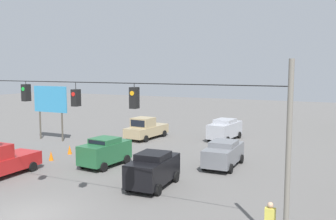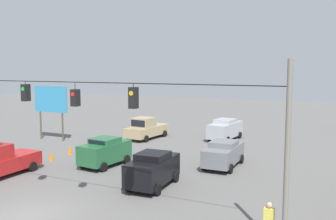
{
  "view_description": "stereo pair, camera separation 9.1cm",
  "coord_description": "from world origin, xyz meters",
  "px_view_note": "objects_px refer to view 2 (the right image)",
  "views": [
    {
      "loc": [
        -13.22,
        12.12,
        6.79
      ],
      "look_at": [
        -1.42,
        -11.81,
        3.85
      ],
      "focal_mm": 40.0,
      "sensor_mm": 36.0,
      "label": 1
    },
    {
      "loc": [
        -13.3,
        12.08,
        6.79
      ],
      "look_at": [
        -1.42,
        -11.81,
        3.85
      ],
      "focal_mm": 40.0,
      "sensor_mm": 36.0,
      "label": 2
    }
  ],
  "objects_px": {
    "sedan_silver_oncoming_deep": "(225,129)",
    "traffic_cone_nearest": "(24,164)",
    "traffic_cone_second": "(51,156)",
    "traffic_cone_third": "(70,150)",
    "traffic_cone_fifth": "(107,140)",
    "traffic_cone_fourth": "(93,144)",
    "roadside_billboard": "(51,102)",
    "sedan_grey_oncoming_far": "(224,153)",
    "sedan_black_crossing_near": "(153,169)",
    "pickup_truck_tan_withflow_far": "(146,129)",
    "overhead_signal_span": "(50,117)",
    "sedan_green_withflow_mid": "(105,151)"
  },
  "relations": [
    {
      "from": "sedan_grey_oncoming_far",
      "to": "traffic_cone_fourth",
      "type": "relative_size",
      "value": 6.29
    },
    {
      "from": "overhead_signal_span",
      "to": "sedan_grey_oncoming_far",
      "type": "bearing_deg",
      "value": -116.67
    },
    {
      "from": "sedan_grey_oncoming_far",
      "to": "traffic_cone_third",
      "type": "distance_m",
      "value": 12.38
    },
    {
      "from": "sedan_silver_oncoming_deep",
      "to": "traffic_cone_nearest",
      "type": "height_order",
      "value": "sedan_silver_oncoming_deep"
    },
    {
      "from": "sedan_silver_oncoming_deep",
      "to": "traffic_cone_third",
      "type": "xyz_separation_m",
      "value": [
        9.28,
        11.31,
        -0.69
      ]
    },
    {
      "from": "pickup_truck_tan_withflow_far",
      "to": "traffic_cone_fifth",
      "type": "bearing_deg",
      "value": 61.95
    },
    {
      "from": "overhead_signal_span",
      "to": "sedan_grey_oncoming_far",
      "type": "height_order",
      "value": "overhead_signal_span"
    },
    {
      "from": "sedan_green_withflow_mid",
      "to": "traffic_cone_fifth",
      "type": "xyz_separation_m",
      "value": [
        4.52,
        -6.57,
        -0.68
      ]
    },
    {
      "from": "overhead_signal_span",
      "to": "pickup_truck_tan_withflow_far",
      "type": "relative_size",
      "value": 4.37
    },
    {
      "from": "sedan_black_crossing_near",
      "to": "sedan_silver_oncoming_deep",
      "type": "height_order",
      "value": "sedan_silver_oncoming_deep"
    },
    {
      "from": "sedan_grey_oncoming_far",
      "to": "traffic_cone_fifth",
      "type": "xyz_separation_m",
      "value": [
        12.04,
        -3.09,
        -0.59
      ]
    },
    {
      "from": "sedan_green_withflow_mid",
      "to": "traffic_cone_second",
      "type": "relative_size",
      "value": 5.54
    },
    {
      "from": "pickup_truck_tan_withflow_far",
      "to": "traffic_cone_nearest",
      "type": "height_order",
      "value": "pickup_truck_tan_withflow_far"
    },
    {
      "from": "traffic_cone_second",
      "to": "traffic_cone_fifth",
      "type": "height_order",
      "value": "same"
    },
    {
      "from": "overhead_signal_span",
      "to": "traffic_cone_fourth",
      "type": "xyz_separation_m",
      "value": [
        6.62,
        -11.81,
        -4.1
      ]
    },
    {
      "from": "traffic_cone_third",
      "to": "traffic_cone_fifth",
      "type": "relative_size",
      "value": 1.0
    },
    {
      "from": "traffic_cone_nearest",
      "to": "sedan_green_withflow_mid",
      "type": "bearing_deg",
      "value": -145.37
    },
    {
      "from": "traffic_cone_third",
      "to": "roadside_billboard",
      "type": "bearing_deg",
      "value": -34.73
    },
    {
      "from": "traffic_cone_second",
      "to": "pickup_truck_tan_withflow_far",
      "type": "bearing_deg",
      "value": -100.47
    },
    {
      "from": "sedan_grey_oncoming_far",
      "to": "traffic_cone_fourth",
      "type": "distance_m",
      "value": 12.1
    },
    {
      "from": "traffic_cone_second",
      "to": "traffic_cone_third",
      "type": "height_order",
      "value": "same"
    },
    {
      "from": "sedan_silver_oncoming_deep",
      "to": "roadside_billboard",
      "type": "xyz_separation_m",
      "value": [
        14.88,
        7.44,
        2.61
      ]
    },
    {
      "from": "sedan_green_withflow_mid",
      "to": "sedan_silver_oncoming_deep",
      "type": "height_order",
      "value": "sedan_silver_oncoming_deep"
    },
    {
      "from": "sedan_grey_oncoming_far",
      "to": "traffic_cone_fifth",
      "type": "distance_m",
      "value": 12.45
    },
    {
      "from": "sedan_grey_oncoming_far",
      "to": "traffic_cone_nearest",
      "type": "height_order",
      "value": "sedan_grey_oncoming_far"
    },
    {
      "from": "sedan_silver_oncoming_deep",
      "to": "traffic_cone_fifth",
      "type": "bearing_deg",
      "value": 35.63
    },
    {
      "from": "sedan_green_withflow_mid",
      "to": "roadside_billboard",
      "type": "bearing_deg",
      "value": -28.66
    },
    {
      "from": "sedan_grey_oncoming_far",
      "to": "traffic_cone_second",
      "type": "height_order",
      "value": "sedan_grey_oncoming_far"
    },
    {
      "from": "traffic_cone_third",
      "to": "sedan_silver_oncoming_deep",
      "type": "bearing_deg",
      "value": -129.37
    },
    {
      "from": "sedan_grey_oncoming_far",
      "to": "roadside_billboard",
      "type": "xyz_separation_m",
      "value": [
        17.84,
        -2.16,
        2.7
      ]
    },
    {
      "from": "sedan_green_withflow_mid",
      "to": "traffic_cone_fifth",
      "type": "bearing_deg",
      "value": -55.48
    },
    {
      "from": "sedan_black_crossing_near",
      "to": "traffic_cone_third",
      "type": "bearing_deg",
      "value": -23.61
    },
    {
      "from": "traffic_cone_fifth",
      "to": "traffic_cone_second",
      "type": "bearing_deg",
      "value": 89.83
    },
    {
      "from": "overhead_signal_span",
      "to": "traffic_cone_third",
      "type": "xyz_separation_m",
      "value": [
        6.82,
        -9.09,
        -4.1
      ]
    },
    {
      "from": "pickup_truck_tan_withflow_far",
      "to": "traffic_cone_fifth",
      "type": "distance_m",
      "value": 4.23
    },
    {
      "from": "traffic_cone_nearest",
      "to": "traffic_cone_fourth",
      "type": "relative_size",
      "value": 1.0
    },
    {
      "from": "sedan_grey_oncoming_far",
      "to": "traffic_cone_second",
      "type": "bearing_deg",
      "value": 18.28
    },
    {
      "from": "traffic_cone_nearest",
      "to": "traffic_cone_second",
      "type": "xyz_separation_m",
      "value": [
        0.03,
        -2.62,
        0.0
      ]
    },
    {
      "from": "traffic_cone_third",
      "to": "traffic_cone_fourth",
      "type": "bearing_deg",
      "value": -94.26
    },
    {
      "from": "sedan_black_crossing_near",
      "to": "pickup_truck_tan_withflow_far",
      "type": "bearing_deg",
      "value": -58.78
    },
    {
      "from": "overhead_signal_span",
      "to": "traffic_cone_fourth",
      "type": "bearing_deg",
      "value": -60.75
    },
    {
      "from": "traffic_cone_third",
      "to": "traffic_cone_fifth",
      "type": "distance_m",
      "value": 4.81
    },
    {
      "from": "sedan_silver_oncoming_deep",
      "to": "roadside_billboard",
      "type": "height_order",
      "value": "roadside_billboard"
    },
    {
      "from": "overhead_signal_span",
      "to": "sedan_silver_oncoming_deep",
      "type": "bearing_deg",
      "value": -96.89
    },
    {
      "from": "sedan_black_crossing_near",
      "to": "traffic_cone_second",
      "type": "height_order",
      "value": "sedan_black_crossing_near"
    },
    {
      "from": "sedan_black_crossing_near",
      "to": "sedan_green_withflow_mid",
      "type": "bearing_deg",
      "value": -26.33
    },
    {
      "from": "traffic_cone_second",
      "to": "roadside_billboard",
      "type": "xyz_separation_m",
      "value": [
        5.78,
        -6.14,
        3.3
      ]
    },
    {
      "from": "sedan_green_withflow_mid",
      "to": "traffic_cone_fourth",
      "type": "bearing_deg",
      "value": -44.77
    },
    {
      "from": "traffic_cone_second",
      "to": "roadside_billboard",
      "type": "relative_size",
      "value": 0.14
    },
    {
      "from": "traffic_cone_second",
      "to": "sedan_silver_oncoming_deep",
      "type": "bearing_deg",
      "value": -123.82
    }
  ]
}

